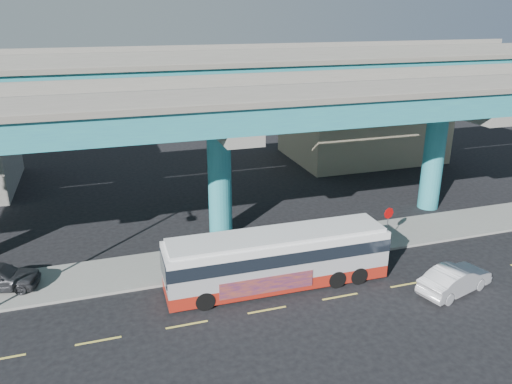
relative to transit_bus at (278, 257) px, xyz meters
name	(u,v)px	position (x,y,z in m)	size (l,w,h in m)	color
ground	(265,307)	(-1.29, -1.78, -1.68)	(120.00, 120.00, 0.00)	black
sidewalk	(235,257)	(-1.29, 3.72, -1.61)	(70.00, 4.00, 0.15)	gray
lane_markings	(267,310)	(-1.29, -2.08, -1.67)	(58.00, 0.12, 0.01)	#D8C64C
viaduct	(217,95)	(-1.29, 7.32, 7.46)	(52.00, 12.40, 11.70)	#246E88
building_beige	(362,122)	(16.71, 21.20, 1.83)	(14.00, 10.23, 7.00)	tan
transit_bus	(278,257)	(0.00, 0.00, 0.00)	(12.00, 2.71, 3.07)	maroon
sedan	(455,279)	(8.62, -3.45, -0.96)	(4.65, 2.67, 1.45)	silver
stop_sign	(388,218)	(8.15, 2.40, 0.21)	(0.73, 0.16, 2.44)	gray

